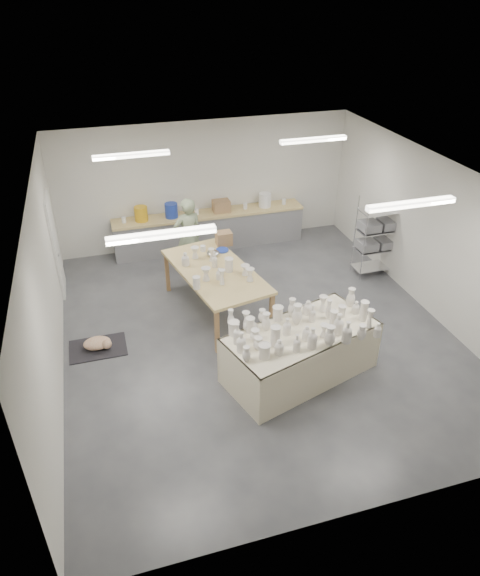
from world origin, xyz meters
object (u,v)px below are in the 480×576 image
object	(u,v)px
drying_table	(300,351)
work_table	(216,269)
red_stool	(187,256)
potter	(188,237)

from	to	relation	value
drying_table	work_table	xyz separation A→B (m)	(-0.83, 2.31, 0.44)
drying_table	red_stool	world-z (taller)	drying_table
work_table	potter	distance (m)	1.63
work_table	potter	xyz separation A→B (m)	(-0.22, 1.62, -0.04)
potter	red_stool	distance (m)	0.66
drying_table	red_stool	bearing A→B (deg)	86.70
work_table	red_stool	bearing A→B (deg)	84.75
drying_table	work_table	world-z (taller)	work_table
potter	red_stool	xyz separation A→B (m)	(0.00, 0.27, -0.60)
work_table	potter	world-z (taller)	potter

